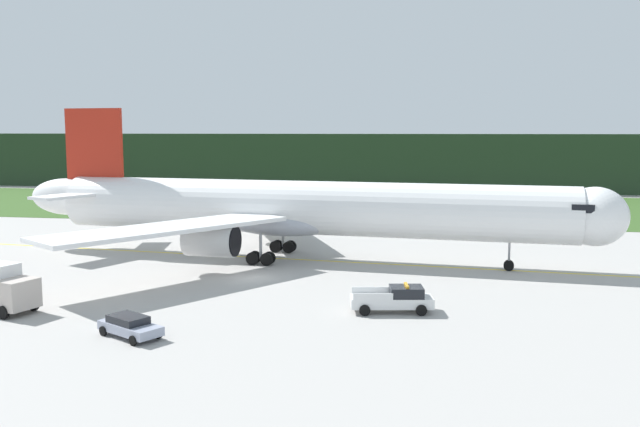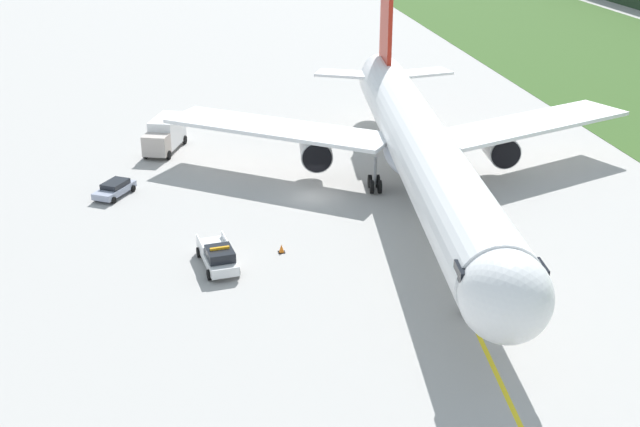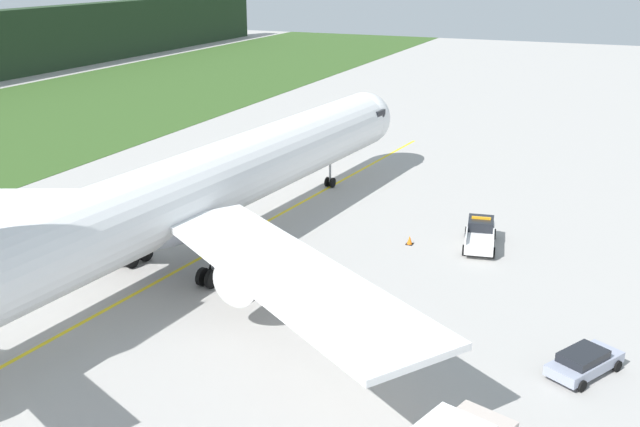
{
  "view_description": "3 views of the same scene",
  "coord_description": "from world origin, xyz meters",
  "views": [
    {
      "loc": [
        15.24,
        -54.44,
        12.47
      ],
      "look_at": [
        4.57,
        7.44,
        4.68
      ],
      "focal_mm": 38.06,
      "sensor_mm": 36.0,
      "label": 1
    },
    {
      "loc": [
        64.92,
        -9.47,
        25.93
      ],
      "look_at": [
        10.48,
        -1.06,
        2.82
      ],
      "focal_mm": 45.29,
      "sensor_mm": 36.0,
      "label": 2
    },
    {
      "loc": [
        -37.59,
        -17.82,
        19.65
      ],
      "look_at": [
        7.36,
        1.64,
        2.7
      ],
      "focal_mm": 41.11,
      "sensor_mm": 36.0,
      "label": 3
    }
  ],
  "objects": [
    {
      "name": "taxiway_centerline_main",
      "position": [
        3.06,
        8.59,
        0.0
      ],
      "size": [
        78.71,
        7.57,
        0.01
      ],
      "primitive_type": "cube",
      "rotation": [
        0.0,
        0.0,
        -0.09
      ],
      "color": "yellow",
      "rests_on": "ground"
    },
    {
      "name": "staff_car",
      "position": [
        -2.86,
        -17.19,
        0.7
      ],
      "size": [
        4.63,
        3.66,
        1.3
      ],
      "color": "#949BB0",
      "rests_on": "ground"
    },
    {
      "name": "airliner",
      "position": [
        2.21,
        8.67,
        4.93
      ],
      "size": [
        59.0,
        45.09,
        14.64
      ],
      "color": "white",
      "rests_on": "ground"
    },
    {
      "name": "distant_tree_line",
      "position": [
        0.0,
        84.68,
        5.8
      ],
      "size": [
        288.0,
        4.2,
        11.6
      ],
      "primitive_type": "cube",
      "color": "#233722",
      "rests_on": "ground"
    },
    {
      "name": "grass_verge",
      "position": [
        0.0,
        54.83,
        0.02
      ],
      "size": [
        320.0,
        43.89,
        0.04
      ],
      "primitive_type": "cube",
      "color": "#335421",
      "rests_on": "ground"
    },
    {
      "name": "ground",
      "position": [
        0.0,
        0.0,
        0.0
      ],
      "size": [
        320.0,
        320.0,
        0.0
      ],
      "primitive_type": "plane",
      "color": "#A4A19D"
    },
    {
      "name": "apron_cone",
      "position": [
        10.81,
        -4.02,
        0.32
      ],
      "size": [
        0.52,
        0.52,
        0.66
      ],
      "color": "black",
      "rests_on": "ground"
    },
    {
      "name": "ops_pickup_truck",
      "position": [
        12.59,
        -8.76,
        0.9
      ],
      "size": [
        5.87,
        3.01,
        1.94
      ],
      "color": "silver",
      "rests_on": "ground"
    }
  ]
}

